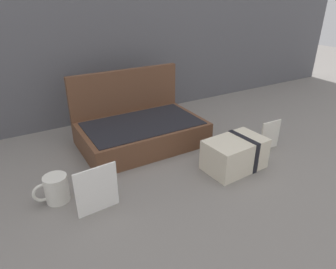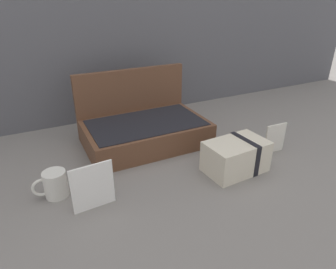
{
  "view_description": "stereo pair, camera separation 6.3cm",
  "coord_description": "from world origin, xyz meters",
  "px_view_note": "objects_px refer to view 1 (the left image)",
  "views": [
    {
      "loc": [
        -0.45,
        -0.8,
        0.58
      ],
      "look_at": [
        0.01,
        -0.02,
        0.14
      ],
      "focal_mm": 31.77,
      "sensor_mm": 36.0,
      "label": 1
    },
    {
      "loc": [
        -0.4,
        -0.83,
        0.58
      ],
      "look_at": [
        0.01,
        -0.02,
        0.14
      ],
      "focal_mm": 31.77,
      "sensor_mm": 36.0,
      "label": 2
    }
  ],
  "objects_px": {
    "open_suitcase": "(140,128)",
    "info_card_left": "(270,135)",
    "coffee_mug": "(55,188)",
    "poster_card_right": "(97,190)",
    "cream_toiletry_bag": "(235,154)"
  },
  "relations": [
    {
      "from": "open_suitcase",
      "to": "coffee_mug",
      "type": "height_order",
      "value": "open_suitcase"
    },
    {
      "from": "open_suitcase",
      "to": "info_card_left",
      "type": "bearing_deg",
      "value": -36.36
    },
    {
      "from": "open_suitcase",
      "to": "info_card_left",
      "type": "height_order",
      "value": "open_suitcase"
    },
    {
      "from": "coffee_mug",
      "to": "info_card_left",
      "type": "relative_size",
      "value": 0.88
    },
    {
      "from": "cream_toiletry_bag",
      "to": "coffee_mug",
      "type": "bearing_deg",
      "value": 167.22
    },
    {
      "from": "coffee_mug",
      "to": "info_card_left",
      "type": "xyz_separation_m",
      "value": [
        0.81,
        -0.09,
        0.02
      ]
    },
    {
      "from": "coffee_mug",
      "to": "poster_card_right",
      "type": "relative_size",
      "value": 0.73
    },
    {
      "from": "cream_toiletry_bag",
      "to": "poster_card_right",
      "type": "xyz_separation_m",
      "value": [
        -0.5,
        0.02,
        0.02
      ]
    },
    {
      "from": "info_card_left",
      "to": "open_suitcase",
      "type": "bearing_deg",
      "value": 145.97
    },
    {
      "from": "coffee_mug",
      "to": "info_card_left",
      "type": "height_order",
      "value": "info_card_left"
    },
    {
      "from": "open_suitcase",
      "to": "cream_toiletry_bag",
      "type": "relative_size",
      "value": 2.23
    },
    {
      "from": "open_suitcase",
      "to": "info_card_left",
      "type": "xyz_separation_m",
      "value": [
        0.43,
        -0.31,
        -0.01
      ]
    },
    {
      "from": "open_suitcase",
      "to": "info_card_left",
      "type": "relative_size",
      "value": 4.11
    },
    {
      "from": "coffee_mug",
      "to": "cream_toiletry_bag",
      "type": "bearing_deg",
      "value": -12.78
    },
    {
      "from": "info_card_left",
      "to": "poster_card_right",
      "type": "bearing_deg",
      "value": -176.07
    }
  ]
}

